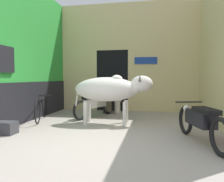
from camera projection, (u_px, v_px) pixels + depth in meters
name	position (u px, v px, depth m)	size (l,w,h in m)	color
ground_plane	(98.00, 148.00, 3.94)	(30.00, 30.00, 0.00)	#9E9389
wall_left_shopfront	(30.00, 54.00, 6.49)	(0.25, 4.44, 4.06)	green
wall_back_with_doorway	(123.00, 66.00, 8.47)	(5.15, 0.93, 4.06)	#D1BC84
wall_right_with_door	(222.00, 48.00, 5.45)	(0.22, 4.44, 4.06)	#D1BC84
cow	(110.00, 89.00, 5.94)	(2.15, 0.75, 1.37)	silver
motorcycle_near	(200.00, 121.00, 4.16)	(0.72, 2.00, 0.76)	black
motorcycle_far	(96.00, 104.00, 7.00)	(0.96, 1.84, 0.73)	black
bicycle	(41.00, 108.00, 6.45)	(0.63, 1.68, 0.72)	black
shopkeeper_seated	(108.00, 95.00, 7.75)	(0.42, 0.33, 1.23)	brown
plastic_stool	(117.00, 106.00, 7.80)	(0.30, 0.30, 0.46)	beige
crate	(6.00, 128.00, 4.88)	(0.44, 0.32, 0.28)	#38383D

